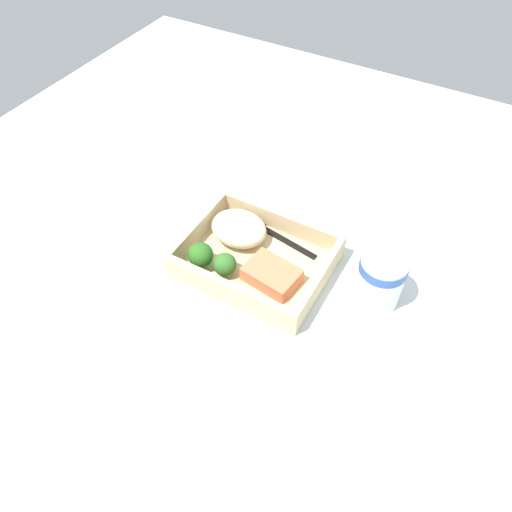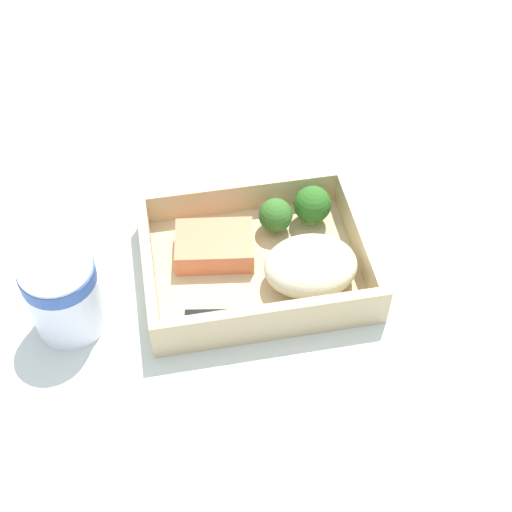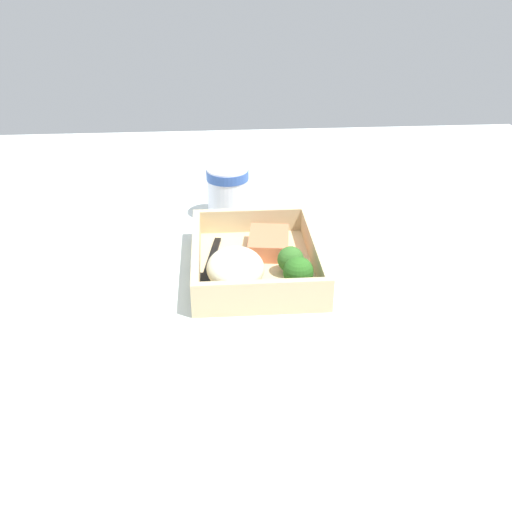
# 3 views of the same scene
# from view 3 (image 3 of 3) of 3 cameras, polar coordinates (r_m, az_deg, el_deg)

# --- Properties ---
(ground_plane) EXTENTS (1.60, 1.60, 0.02)m
(ground_plane) POSITION_cam_3_polar(r_m,az_deg,el_deg) (0.99, 0.00, -1.89)
(ground_plane) COLOR silver
(takeout_tray) EXTENTS (0.26, 0.21, 0.01)m
(takeout_tray) POSITION_cam_3_polar(r_m,az_deg,el_deg) (0.98, 0.00, -1.08)
(takeout_tray) COLOR #C9B184
(takeout_tray) RESTS_ON ground_plane
(tray_rim) EXTENTS (0.26, 0.21, 0.04)m
(tray_rim) POSITION_cam_3_polar(r_m,az_deg,el_deg) (0.97, 0.00, 0.31)
(tray_rim) COLOR #C9B184
(tray_rim) RESTS_ON takeout_tray
(salmon_fillet) EXTENTS (0.10, 0.08, 0.03)m
(salmon_fillet) POSITION_cam_3_polar(r_m,az_deg,el_deg) (1.01, 1.22, 1.25)
(salmon_fillet) COLOR #DB734C
(salmon_fillet) RESTS_ON takeout_tray
(mashed_potatoes) EXTENTS (0.11, 0.09, 0.05)m
(mashed_potatoes) POSITION_cam_3_polar(r_m,az_deg,el_deg) (0.91, -1.97, -1.16)
(mashed_potatoes) COLOR beige
(mashed_potatoes) RESTS_ON takeout_tray
(broccoli_floret_1) EXTENTS (0.05, 0.05, 0.05)m
(broccoli_floret_1) POSITION_cam_3_polar(r_m,az_deg,el_deg) (0.90, 4.05, -1.56)
(broccoli_floret_1) COLOR #72A45A
(broccoli_floret_1) RESTS_ON takeout_tray
(broccoli_floret_2) EXTENTS (0.04, 0.04, 0.05)m
(broccoli_floret_2) POSITION_cam_3_polar(r_m,az_deg,el_deg) (0.94, 3.31, -0.37)
(broccoli_floret_2) COLOR #789A56
(broccoli_floret_2) RESTS_ON takeout_tray
(fork) EXTENTS (0.16, 0.04, 0.00)m
(fork) POSITION_cam_3_polar(r_m,az_deg,el_deg) (0.98, -4.39, -0.72)
(fork) COLOR black
(fork) RESTS_ON takeout_tray
(paper_cup) EXTENTS (0.08, 0.08, 0.10)m
(paper_cup) POSITION_cam_3_polar(r_m,az_deg,el_deg) (1.15, -2.70, 6.32)
(paper_cup) COLOR white
(paper_cup) RESTS_ON ground_plane
(receipt_slip) EXTENTS (0.13, 0.15, 0.00)m
(receipt_slip) POSITION_cam_3_polar(r_m,az_deg,el_deg) (0.93, 12.92, -4.10)
(receipt_slip) COLOR white
(receipt_slip) RESTS_ON ground_plane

